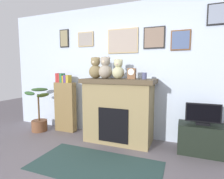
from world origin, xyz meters
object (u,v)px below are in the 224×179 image
object	(u,v)px
television	(203,115)
teddy_bear_tan	(118,70)
tv_stand	(202,139)
teddy_bear_grey	(105,69)
mantel_clock	(132,74)
teddy_bear_cream	(95,69)
fireplace	(119,110)
bookshelf	(65,105)
potted_plant	(39,117)
candle_jar	(144,76)

from	to	relation	value
television	teddy_bear_tan	size ratio (longest dim) A/B	1.44
tv_stand	teddy_bear_grey	xyz separation A→B (m)	(-1.67, -0.01, 1.12)
mantel_clock	teddy_bear_grey	bearing A→B (deg)	179.90
tv_stand	teddy_bear_cream	size ratio (longest dim) A/B	1.76
teddy_bear_tan	fireplace	bearing A→B (deg)	70.00
bookshelf	mantel_clock	size ratio (longest dim) A/B	6.60
fireplace	bookshelf	world-z (taller)	bookshelf
fireplace	potted_plant	distance (m)	1.83
fireplace	teddy_bear_grey	size ratio (longest dim) A/B	3.25
television	teddy_bear_cream	bearing A→B (deg)	-179.61
fireplace	potted_plant	bearing A→B (deg)	-176.05
fireplace	teddy_bear_tan	xyz separation A→B (m)	(-0.01, -0.02, 0.74)
tv_stand	mantel_clock	xyz separation A→B (m)	(-1.16, -0.01, 1.03)
bookshelf	teddy_bear_grey	distance (m)	1.28
candle_jar	teddy_bear_tan	world-z (taller)	teddy_bear_tan
candle_jar	teddy_bear_grey	xyz separation A→B (m)	(-0.73, -0.00, 0.13)
potted_plant	teddy_bear_cream	world-z (taller)	teddy_bear_cream
candle_jar	television	bearing A→B (deg)	0.74
fireplace	mantel_clock	distance (m)	0.72
potted_plant	television	size ratio (longest dim) A/B	1.80
teddy_bear_cream	bookshelf	bearing A→B (deg)	171.91
potted_plant	candle_jar	distance (m)	2.46
bookshelf	teddy_bear_tan	xyz separation A→B (m)	(1.26, -0.11, 0.75)
mantel_clock	tv_stand	bearing A→B (deg)	0.74
tv_stand	television	size ratio (longest dim) A/B	1.38
candle_jar	mantel_clock	xyz separation A→B (m)	(-0.22, -0.00, 0.04)
teddy_bear_grey	teddy_bear_tan	size ratio (longest dim) A/B	1.14
mantel_clock	potted_plant	bearing A→B (deg)	-177.05
bookshelf	tv_stand	size ratio (longest dim) A/B	1.77
television	candle_jar	bearing A→B (deg)	-179.26
potted_plant	teddy_bear_cream	distance (m)	1.70
candle_jar	mantel_clock	distance (m)	0.23
fireplace	television	size ratio (longest dim) A/B	2.57
tv_stand	fireplace	bearing A→B (deg)	179.83
fireplace	teddy_bear_tan	bearing A→B (deg)	-110.00
television	teddy_bear_grey	distance (m)	1.82
candle_jar	teddy_bear_grey	bearing A→B (deg)	-179.96
potted_plant	teddy_bear_grey	xyz separation A→B (m)	(1.54, 0.11, 1.05)
potted_plant	teddy_bear_grey	world-z (taller)	teddy_bear_grey
tv_stand	television	distance (m)	0.40
bookshelf	television	size ratio (longest dim) A/B	2.45
television	teddy_bear_grey	world-z (taller)	teddy_bear_grey
mantel_clock	teddy_bear_grey	distance (m)	0.52
bookshelf	teddy_bear_tan	bearing A→B (deg)	-5.16
bookshelf	television	world-z (taller)	bookshelf
television	teddy_bear_grey	size ratio (longest dim) A/B	1.26
tv_stand	mantel_clock	size ratio (longest dim) A/B	3.73
fireplace	television	distance (m)	1.41
television	teddy_bear_tan	xyz separation A→B (m)	(-1.41, -0.01, 0.70)
bookshelf	candle_jar	bearing A→B (deg)	-3.73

